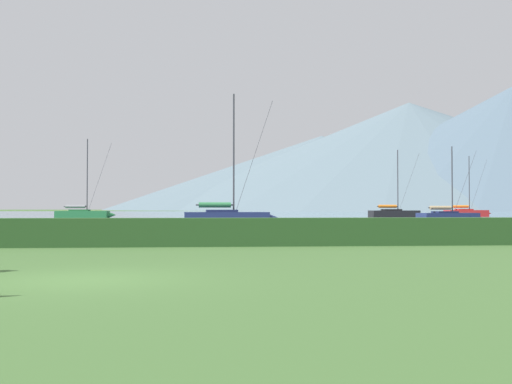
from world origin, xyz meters
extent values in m
plane|color=#3D602D|center=(0.00, 0.00, 0.00)|extent=(1000.00, 1000.00, 0.00)
cube|color=slate|center=(0.00, 137.00, 0.00)|extent=(320.00, 246.00, 0.00)
cube|color=#284C23|center=(0.00, 11.00, 0.55)|extent=(80.00, 1.20, 1.10)
cube|color=red|center=(46.79, 86.26, 0.56)|extent=(7.20, 2.97, 1.10)
cone|color=red|center=(50.80, 86.58, 0.56)|extent=(1.28, 1.03, 0.94)
cube|color=#A52020|center=(46.39, 86.22, 0.96)|extent=(2.74, 1.89, 0.70)
cylinder|color=#333338|center=(47.40, 86.30, 5.44)|extent=(0.14, 0.14, 9.66)
cylinder|color=#333338|center=(45.82, 86.18, 1.71)|extent=(3.16, 0.38, 0.12)
cylinder|color=orange|center=(45.82, 86.18, 1.71)|extent=(2.72, 0.66, 0.44)
cylinder|color=#333338|center=(49.05, 86.44, 5.19)|extent=(3.33, 0.30, 9.19)
cube|color=#236B38|center=(-13.56, 70.39, 0.54)|extent=(6.96, 2.69, 1.08)
cone|color=#236B38|center=(-9.65, 70.19, 0.54)|extent=(1.22, 0.97, 0.92)
cube|color=#206032|center=(-13.95, 70.41, 0.93)|extent=(2.62, 1.77, 0.69)
cylinder|color=#333338|center=(-12.98, 70.36, 5.68)|extent=(0.14, 0.14, 10.18)
cylinder|color=#333338|center=(-14.52, 70.44, 1.67)|extent=(3.09, 0.27, 0.12)
cylinder|color=gray|center=(-14.52, 70.44, 1.67)|extent=(2.64, 0.56, 0.43)
cylinder|color=#333338|center=(-11.36, 70.28, 5.43)|extent=(3.26, 0.19, 9.68)
cube|color=navy|center=(4.51, 39.18, 0.57)|extent=(7.25, 2.72, 1.13)
cone|color=navy|center=(8.60, 39.34, 0.57)|extent=(1.26, 1.00, 0.96)
cube|color=#1B2449|center=(4.10, 39.17, 0.98)|extent=(2.72, 1.82, 0.72)
cylinder|color=#333338|center=(5.12, 39.21, 5.97)|extent=(0.14, 0.14, 10.70)
cylinder|color=#333338|center=(3.51, 39.15, 1.74)|extent=(3.23, 0.24, 0.12)
cylinder|color=#2D7542|center=(3.51, 39.15, 1.74)|extent=(2.75, 0.55, 0.45)
cylinder|color=#333338|center=(6.81, 39.27, 5.70)|extent=(3.41, 0.16, 10.17)
cube|color=black|center=(30.01, 72.83, 0.56)|extent=(7.21, 2.96, 1.11)
cone|color=black|center=(34.02, 73.14, 0.56)|extent=(1.28, 1.03, 0.94)
cube|color=black|center=(29.61, 72.80, 0.96)|extent=(2.74, 1.89, 0.70)
cylinder|color=#333338|center=(30.61, 72.87, 5.25)|extent=(0.14, 0.14, 9.29)
cylinder|color=#333338|center=(29.03, 72.75, 1.71)|extent=(3.17, 0.37, 0.12)
cylinder|color=orange|center=(29.03, 72.75, 1.71)|extent=(2.72, 0.65, 0.44)
cylinder|color=#333338|center=(32.26, 73.00, 5.02)|extent=(3.34, 0.29, 8.83)
cube|color=navy|center=(27.45, 47.31, 0.49)|extent=(6.45, 3.20, 0.97)
cone|color=navy|center=(30.91, 47.95, 0.49)|extent=(1.19, 1.00, 0.82)
cube|color=#1B2449|center=(27.10, 47.24, 0.84)|extent=(2.52, 1.87, 0.62)
cylinder|color=#333338|center=(27.97, 47.40, 4.17)|extent=(0.12, 0.12, 7.27)
cylinder|color=#333338|center=(26.60, 47.15, 1.50)|extent=(2.75, 0.61, 0.11)
cylinder|color=tan|center=(26.60, 47.15, 1.50)|extent=(2.39, 0.81, 0.39)
cylinder|color=#333338|center=(29.40, 47.67, 3.99)|extent=(2.89, 0.56, 6.92)
cone|color=slate|center=(142.89, 390.29, 36.70)|extent=(356.68, 356.68, 73.40)
cone|color=slate|center=(87.55, 416.51, 26.57)|extent=(306.30, 306.30, 53.13)
camera|label=1|loc=(2.46, -12.95, 1.50)|focal=42.77mm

